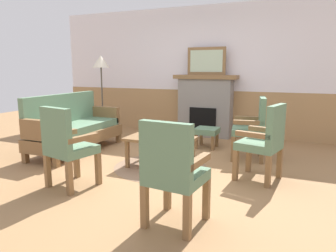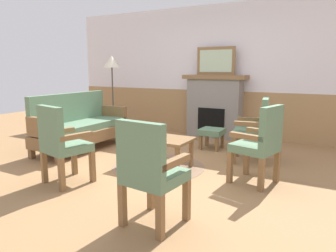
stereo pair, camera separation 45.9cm
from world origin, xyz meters
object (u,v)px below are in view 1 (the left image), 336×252
Objects in this scene: fireplace at (205,105)px; armchair_front_left at (67,144)px; couch at (74,129)px; floor_lamp_by_couch at (101,67)px; book_on_table at (155,137)px; framed_picture at (206,61)px; footstool at (207,132)px; armchair_front_center at (173,169)px; armchair_by_window_left at (265,139)px; coffee_table at (160,141)px; armchair_near_fireplace at (253,126)px.

fireplace reaches higher than armchair_front_left.
couch is 1.07× the size of floor_lamp_by_couch.
framed_picture is at bearing 89.17° from book_on_table.
footstool is 2.94m from armchair_front_center.
footstool is 1.77m from armchair_by_window_left.
couch is 1.88× the size of coffee_table.
floor_lamp_by_couch is (-2.90, 3.12, 0.91)m from armchair_front_center.
footstool is (0.32, -0.96, -0.37)m from fireplace.
fireplace is at bearing 108.36° from footstool.
fireplace is 0.77× the size of floor_lamp_by_couch.
footstool is at bearing -5.63° from floor_lamp_by_couch.
fireplace is 1.35× the size of coffee_table.
framed_picture is (0.00, 0.00, 0.91)m from fireplace.
framed_picture is 0.82× the size of armchair_near_fireplace.
coffee_table is (0.02, -2.32, -0.27)m from fireplace.
footstool is (0.30, 1.35, -0.10)m from coffee_table.
armchair_by_window_left is at bearing -73.28° from armchair_near_fireplace.
book_on_table is 1.70m from armchair_front_center.
armchair_near_fireplace is 2.77m from armchair_front_left.
armchair_near_fireplace is 0.58× the size of floor_lamp_by_couch.
framed_picture reaches higher than armchair_front_center.
framed_picture is 0.82× the size of armchair_front_center.
floor_lamp_by_couch is at bearing 104.82° from couch.
book_on_table is at bearing -104.03° from footstool.
floor_lamp_by_couch is at bearing -160.66° from framed_picture.
coffee_table is (1.73, -0.23, -0.01)m from couch.
framed_picture is at bearing 102.22° from armchair_front_center.
armchair_near_fireplace is 1.00× the size of armchair_front_center.
coffee_table is 0.98× the size of armchair_front_left.
armchair_front_left is at bearing -120.31° from book_on_table.
armchair_by_window_left reaches higher than footstool.
footstool is at bearing -71.64° from fireplace.
floor_lamp_by_couch is (-2.07, -0.73, -0.11)m from framed_picture.
framed_picture is 2.60m from coffee_table.
footstool is at bearing 75.97° from book_on_table.
coffee_table is 1.49m from armchair_near_fireplace.
framed_picture is at bearing 130.08° from armchair_near_fireplace.
coffee_table is 0.98× the size of armchair_front_center.
footstool is 2.67m from floor_lamp_by_couch.
framed_picture reaches higher than floor_lamp_by_couch.
floor_lamp_by_couch reaches higher than footstool.
floor_lamp_by_couch reaches higher than couch.
footstool is at bearing 130.08° from armchair_by_window_left.
armchair_by_window_left is (1.45, -2.30, -0.11)m from fireplace.
floor_lamp_by_couch is at bearing 142.69° from coffee_table.
coffee_table is at bearing -37.31° from floor_lamp_by_couch.
fireplace reaches higher than footstool.
framed_picture is 0.82× the size of armchair_front_left.
fireplace is 2.71m from couch.
couch is at bearing 176.16° from armchair_by_window_left.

